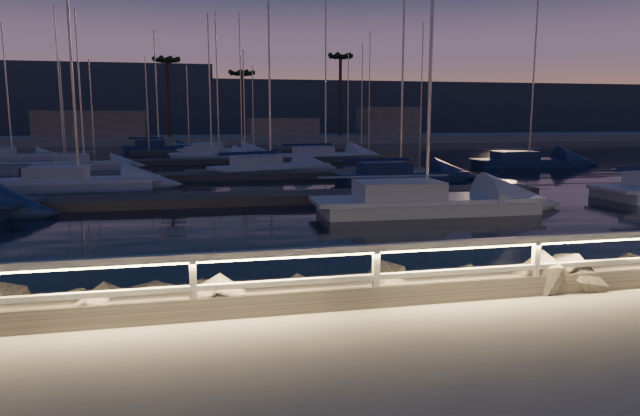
# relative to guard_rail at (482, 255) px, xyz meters

# --- Properties ---
(ground) EXTENTS (400.00, 400.00, 0.00)m
(ground) POSITION_rel_guard_rail_xyz_m (0.07, 0.00, -0.77)
(ground) COLOR #A6A196
(ground) RESTS_ON ground
(harbor_water) EXTENTS (400.00, 440.00, 0.60)m
(harbor_water) POSITION_rel_guard_rail_xyz_m (0.07, 31.22, -1.74)
(harbor_water) COLOR black
(harbor_water) RESTS_ON ground
(guard_rail) EXTENTS (44.11, 0.12, 1.06)m
(guard_rail) POSITION_rel_guard_rail_xyz_m (0.00, 0.00, 0.00)
(guard_rail) COLOR silver
(guard_rail) RESTS_ON ground
(riprap) EXTENTS (41.30, 3.10, 1.40)m
(riprap) POSITION_rel_guard_rail_xyz_m (-3.64, 1.78, -1.05)
(riprap) COLOR slate
(riprap) RESTS_ON ground
(floating_docks) EXTENTS (22.00, 36.00, 0.40)m
(floating_docks) POSITION_rel_guard_rail_xyz_m (0.07, 32.50, -1.17)
(floating_docks) COLOR #5C554D
(floating_docks) RESTS_ON ground
(far_shore) EXTENTS (160.00, 14.00, 5.20)m
(far_shore) POSITION_rel_guard_rail_xyz_m (-0.06, 74.05, -0.48)
(far_shore) COLOR #A6A196
(far_shore) RESTS_ON ground
(palm_left) EXTENTS (3.00, 3.00, 11.20)m
(palm_left) POSITION_rel_guard_rail_xyz_m (-7.93, 72.00, 9.36)
(palm_left) COLOR brown
(palm_left) RESTS_ON ground
(palm_center) EXTENTS (3.00, 3.00, 9.70)m
(palm_center) POSITION_rel_guard_rail_xyz_m (2.07, 73.00, 8.01)
(palm_center) COLOR brown
(palm_center) RESTS_ON ground
(palm_right) EXTENTS (3.00, 3.00, 12.20)m
(palm_right) POSITION_rel_guard_rail_xyz_m (16.07, 72.00, 10.26)
(palm_right) COLOR brown
(palm_right) RESTS_ON ground
(distant_hills) EXTENTS (230.00, 37.50, 18.00)m
(distant_hills) POSITION_rel_guard_rail_xyz_m (-22.06, 133.69, 3.96)
(distant_hills) COLOR #364254
(distant_hills) RESTS_ON ground
(sailboat_c) EXTENTS (9.15, 3.04, 15.35)m
(sailboat_c) POSITION_rel_guard_rail_xyz_m (3.84, 12.01, -0.91)
(sailboat_c) COLOR silver
(sailboat_c) RESTS_ON ground
(sailboat_e) EXTENTS (6.76, 3.21, 11.17)m
(sailboat_e) POSITION_rel_guard_rail_xyz_m (-12.64, 34.38, -0.96)
(sailboat_e) COLOR silver
(sailboat_e) RESTS_ON ground
(sailboat_f) EXTENTS (8.07, 2.51, 13.69)m
(sailboat_f) POSITION_rel_guard_rail_xyz_m (-10.91, 22.54, -0.92)
(sailboat_f) COLOR silver
(sailboat_f) RESTS_ON ground
(sailboat_g) EXTENTS (8.00, 2.83, 13.35)m
(sailboat_g) POSITION_rel_guard_rail_xyz_m (6.72, 22.56, -0.95)
(sailboat_g) COLOR navy
(sailboat_g) RESTS_ON ground
(sailboat_h) EXTENTS (8.95, 3.53, 14.76)m
(sailboat_h) POSITION_rel_guard_rail_xyz_m (19.83, 30.08, -0.94)
(sailboat_h) COLOR navy
(sailboat_h) RESTS_ON ground
(sailboat_i) EXTENTS (6.98, 3.67, 11.52)m
(sailboat_i) POSITION_rel_guard_rail_xyz_m (-20.11, 44.29, -0.95)
(sailboat_i) COLOR silver
(sailboat_i) RESTS_ON ground
(sailboat_j) EXTENTS (8.37, 4.97, 13.82)m
(sailboat_j) POSITION_rel_guard_rail_xyz_m (-0.12, 28.41, -0.92)
(sailboat_j) COLOR silver
(sailboat_j) RESTS_ON ground
(sailboat_k) EXTENTS (8.32, 3.09, 13.82)m
(sailboat_k) POSITION_rel_guard_rail_xyz_m (-2.57, 49.20, -0.94)
(sailboat_k) COLOR silver
(sailboat_k) RESTS_ON ground
(sailboat_l) EXTENTS (9.14, 4.04, 14.95)m
(sailboat_l) POSITION_rel_guard_rail_xyz_m (6.18, 39.71, -0.94)
(sailboat_l) COLOR silver
(sailboat_l) RESTS_ON ground
(sailboat_m) EXTENTS (7.75, 3.78, 12.80)m
(sailboat_m) POSITION_rel_guard_rail_xyz_m (-8.65, 55.05, -0.92)
(sailboat_m) COLOR navy
(sailboat_m) RESTS_ON ground
(sailboat_n) EXTENTS (7.65, 4.26, 12.58)m
(sailboat_n) POSITION_rel_guard_rail_xyz_m (-3.47, 42.75, -0.95)
(sailboat_n) COLOR silver
(sailboat_n) RESTS_ON ground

